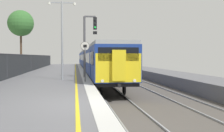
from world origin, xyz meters
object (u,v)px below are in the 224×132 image
Objects in this scene: speed_limit_sign at (85,56)px; background_tree_left at (21,24)px; commuter_train_at_platform at (91,59)px; signal_gantry at (88,39)px; platform_lamp_mid at (62,34)px.

background_tree_left is at bearing 109.16° from speed_limit_sign.
signal_gantry reaches higher than commuter_train_at_platform.
background_tree_left is (-6.82, 22.25, 3.06)m from platform_lamp_mid.
commuter_train_at_platform is at bearing 82.13° from platform_lamp_mid.
speed_limit_sign is at bearing -50.88° from platform_lamp_mid.
commuter_train_at_platform reaches higher than speed_limit_sign.
platform_lamp_mid is (-1.59, 1.95, 1.64)m from speed_limit_sign.
commuter_train_at_platform is 11.76m from background_tree_left.
commuter_train_at_platform is 26.85m from speed_limit_sign.
signal_gantry is 1.86× the size of speed_limit_sign.
speed_limit_sign is 0.47× the size of platform_lamp_mid.
commuter_train_at_platform is 10.46× the size of platform_lamp_mid.
commuter_train_at_platform is at bearing 86.06° from speed_limit_sign.
background_tree_left reaches higher than signal_gantry.
signal_gantry is at bearing -66.40° from background_tree_left.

